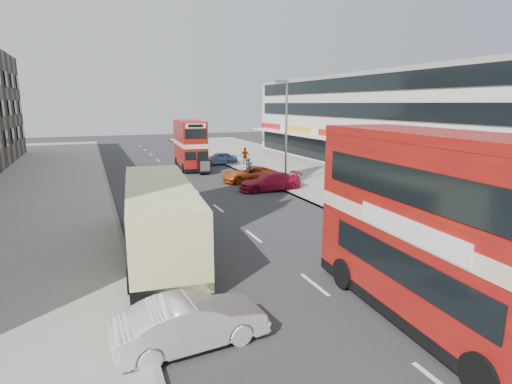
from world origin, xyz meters
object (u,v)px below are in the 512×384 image
bus_main (437,229)px  coach (160,214)px  bus_second (190,144)px  car_right_b (249,174)px  cyclist (249,175)px  car_left_front (191,322)px  pedestrian_far (245,156)px  car_right_a (270,182)px  car_right_c (219,159)px  street_lamp (285,126)px  pedestrian_near (328,180)px

bus_main → coach: bus_main is taller
bus_second → car_right_b: (2.87, -9.09, -1.78)m
bus_main → cyclist: 23.07m
car_left_front → pedestrian_far: bearing=-28.2°
coach → bus_main: bearing=-49.3°
pedestrian_far → cyclist: size_ratio=0.86×
coach → car_right_a: coach is taller
bus_second → coach: size_ratio=0.78×
bus_second → car_right_c: size_ratio=2.15×
street_lamp → car_right_c: size_ratio=2.06×
car_right_c → cyclist: (-0.69, -10.77, 0.00)m
street_lamp → cyclist: (-1.67, 3.31, -4.11)m
car_right_c → pedestrian_near: bearing=6.9°
bus_second → bus_main: bearing=93.4°
pedestrian_near → car_right_b: bearing=-65.5°
car_left_front → car_right_a: car_left_front is taller
coach → car_right_c: bearing=72.6°
street_lamp → coach: size_ratio=0.74×
street_lamp → car_left_front: 21.87m
car_right_c → pedestrian_far: pedestrian_far is taller
car_right_b → car_right_a: bearing=0.5°
bus_main → car_right_a: size_ratio=2.16×
bus_main → cyclist: (2.90, 22.78, -2.21)m
pedestrian_near → pedestrian_far: pedestrian_far is taller
bus_main → car_right_b: 23.41m
coach → pedestrian_far: 26.06m
bus_main → pedestrian_far: bearing=-97.0°
car_right_a → street_lamp: bearing=104.3°
car_left_front → pedestrian_far: 33.25m
street_lamp → bus_second: (-4.37, 12.72, -2.36)m
street_lamp → car_left_front: (-11.55, -18.11, -4.10)m
bus_main → car_right_c: size_ratio=2.56×
car_right_b → pedestrian_near: size_ratio=2.69×
cyclist → car_right_b: bearing=60.5°
car_left_front → car_right_a: 20.57m
bus_main → car_left_front: 7.45m
bus_main → pedestrian_far: 32.58m
car_right_a → pedestrian_near: (3.38, -2.78, 0.35)m
bus_main → car_right_c: bus_main is taller
pedestrian_far → cyclist: (-3.07, -9.20, -0.35)m
street_lamp → pedestrian_far: size_ratio=4.65×
cyclist → pedestrian_far: bearing=69.6°
bus_second → car_right_b: size_ratio=1.81×
bus_second → pedestrian_far: bus_second is taller
coach → car_left_front: size_ratio=2.63×
coach → pedestrian_far: size_ratio=6.28×
car_right_b → car_left_front: bearing=-26.6°
pedestrian_far → street_lamp: bearing=-87.4°
coach → bus_second: bearing=78.9°
bus_main → coach: (-6.53, 9.12, -1.20)m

